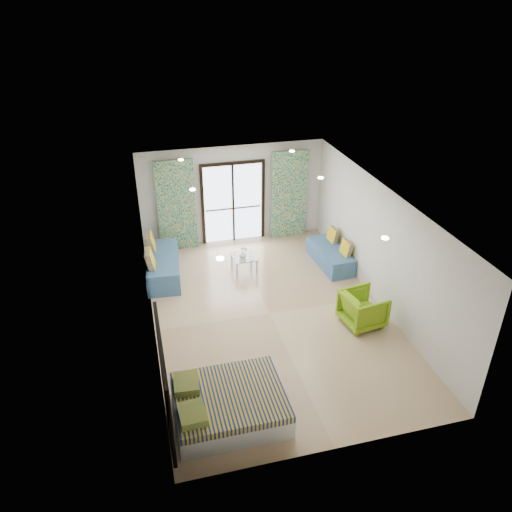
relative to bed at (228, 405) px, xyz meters
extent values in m
cube|color=black|center=(1.47, 6.39, 1.98)|extent=(1.76, 0.08, 0.08)
cube|color=black|center=(0.63, 6.39, 0.84)|extent=(0.08, 0.08, 2.20)
cube|color=black|center=(2.31, 6.39, 0.84)|extent=(0.08, 0.08, 2.20)
cube|color=black|center=(1.47, 6.39, 0.84)|extent=(0.05, 0.06, 2.20)
cube|color=#595451|center=(1.47, 6.41, 0.69)|extent=(1.52, 0.03, 0.04)
cube|color=beige|center=(-0.08, 6.25, 0.99)|extent=(1.00, 0.10, 2.50)
cube|color=beige|center=(3.02, 6.25, 0.99)|extent=(1.00, 0.10, 2.50)
cylinder|color=#FFE0B2|center=(0.07, 0.68, 2.41)|extent=(0.12, 0.12, 0.02)
cylinder|color=#FFE0B2|center=(2.87, 0.68, 2.41)|extent=(0.12, 0.12, 0.02)
cylinder|color=#FFE0B2|center=(0.07, 3.68, 2.41)|extent=(0.12, 0.12, 0.02)
cylinder|color=#FFE0B2|center=(2.87, 3.68, 2.41)|extent=(0.12, 0.12, 0.02)
cylinder|color=#FFE0B2|center=(0.07, 5.68, 2.41)|extent=(0.12, 0.12, 0.02)
cylinder|color=#FFE0B2|center=(2.87, 5.68, 2.41)|extent=(0.12, 0.12, 0.02)
cube|color=black|center=(-0.99, 0.00, 0.79)|extent=(0.06, 2.10, 1.50)
cube|color=silver|center=(-1.00, 1.25, 0.79)|extent=(0.02, 0.10, 0.10)
cube|color=silver|center=(0.02, 0.00, -0.08)|extent=(1.82, 1.46, 0.36)
cube|color=navy|center=(0.02, 0.00, 0.17)|extent=(1.81, 1.49, 0.14)
cube|color=#15614F|center=(-0.63, -0.35, 0.30)|extent=(0.44, 0.52, 0.13)
cube|color=#15614F|center=(-0.63, 0.35, 0.30)|extent=(0.44, 0.53, 0.13)
cube|color=#3A618C|center=(-0.63, 4.88, -0.04)|extent=(0.92, 2.02, 0.44)
cube|color=#3A618C|center=(-0.63, 4.88, 0.23)|extent=(0.91, 1.98, 0.11)
cube|color=navy|center=(-0.94, 4.45, 0.48)|extent=(0.26, 0.51, 0.46)
cube|color=navy|center=(-0.86, 5.36, 0.48)|extent=(0.26, 0.51, 0.46)
cube|color=#3A618C|center=(3.57, 4.41, -0.08)|extent=(0.73, 1.69, 0.37)
cube|color=#3A618C|center=(3.57, 4.41, 0.15)|extent=(0.72, 1.65, 0.09)
cube|color=navy|center=(3.83, 4.03, 0.36)|extent=(0.21, 0.42, 0.38)
cube|color=navy|center=(3.78, 4.80, 0.36)|extent=(0.21, 0.42, 0.38)
cylinder|color=silver|center=(1.12, 4.38, -0.07)|extent=(0.05, 0.05, 0.38)
cylinder|color=silver|center=(1.63, 4.40, -0.07)|extent=(0.05, 0.05, 0.38)
cylinder|color=silver|center=(1.09, 4.89, -0.07)|extent=(0.05, 0.05, 0.38)
cylinder|color=silver|center=(1.61, 4.92, -0.07)|extent=(0.05, 0.05, 0.38)
cube|color=#8CA59E|center=(1.36, 4.65, 0.12)|extent=(0.62, 0.62, 0.02)
sphere|color=white|center=(1.41, 4.65, 0.33)|extent=(0.07, 0.07, 0.07)
sphere|color=white|center=(1.36, 4.70, 0.35)|extent=(0.07, 0.07, 0.07)
sphere|color=white|center=(1.32, 4.65, 0.36)|extent=(0.07, 0.07, 0.07)
sphere|color=white|center=(1.37, 4.60, 0.38)|extent=(0.07, 0.07, 0.07)
imported|color=white|center=(1.31, 4.59, 0.22)|extent=(0.21, 0.22, 0.18)
imported|color=#7BAB16|center=(3.28, 1.84, 0.15)|extent=(0.87, 0.91, 0.83)
camera|label=1|loc=(-1.06, -5.97, 6.17)|focal=35.00mm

